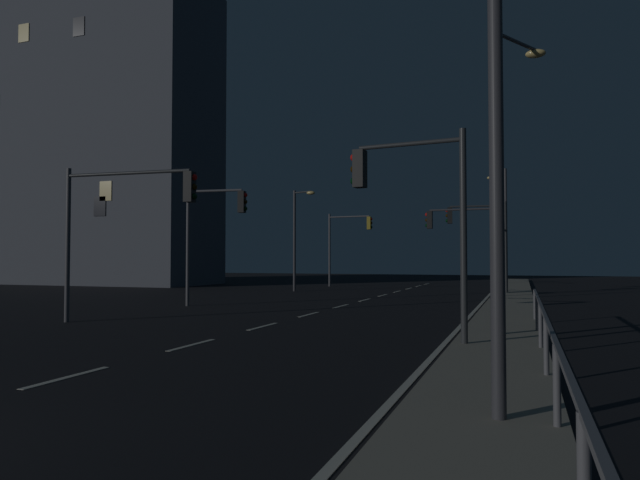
{
  "coord_description": "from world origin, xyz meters",
  "views": [
    {
      "loc": [
        7.58,
        -2.98,
        2.09
      ],
      "look_at": [
        -0.62,
        19.99,
        2.91
      ],
      "focal_mm": 31.86,
      "sensor_mm": 36.0,
      "label": 1
    }
  ],
  "objects_px": {
    "street_lamp_far_end": "(503,217)",
    "street_lamp_mid_block": "(508,100)",
    "building_distant": "(92,141)",
    "street_lamp_corner": "(505,151)",
    "traffic_light_mid_right": "(347,235)",
    "traffic_light_far_left": "(479,229)",
    "traffic_light_near_left": "(213,222)",
    "traffic_light_mid_left": "(463,231)",
    "traffic_light_far_right": "(412,196)",
    "traffic_light_far_center": "(124,210)",
    "street_lamp_across_street": "(298,230)"
  },
  "relations": [
    {
      "from": "street_lamp_mid_block",
      "to": "street_lamp_far_end",
      "type": "bearing_deg",
      "value": 91.88
    },
    {
      "from": "traffic_light_near_left",
      "to": "traffic_light_far_right",
      "type": "relative_size",
      "value": 1.07
    },
    {
      "from": "traffic_light_near_left",
      "to": "street_lamp_far_end",
      "type": "relative_size",
      "value": 0.73
    },
    {
      "from": "traffic_light_mid_right",
      "to": "street_lamp_corner",
      "type": "height_order",
      "value": "street_lamp_corner"
    },
    {
      "from": "traffic_light_far_right",
      "to": "traffic_light_far_left",
      "type": "bearing_deg",
      "value": 89.55
    },
    {
      "from": "traffic_light_mid_left",
      "to": "building_distant",
      "type": "xyz_separation_m",
      "value": [
        -31.88,
        7.91,
        8.71
      ]
    },
    {
      "from": "traffic_light_far_right",
      "to": "traffic_light_far_center",
      "type": "height_order",
      "value": "traffic_light_far_right"
    },
    {
      "from": "traffic_light_mid_left",
      "to": "building_distant",
      "type": "relative_size",
      "value": 0.2
    },
    {
      "from": "traffic_light_mid_right",
      "to": "street_lamp_far_end",
      "type": "height_order",
      "value": "street_lamp_far_end"
    },
    {
      "from": "traffic_light_mid_right",
      "to": "building_distant",
      "type": "xyz_separation_m",
      "value": [
        -22.44,
        -1.88,
        8.41
      ]
    },
    {
      "from": "street_lamp_mid_block",
      "to": "building_distant",
      "type": "height_order",
      "value": "building_distant"
    },
    {
      "from": "traffic_light_far_left",
      "to": "traffic_light_mid_left",
      "type": "xyz_separation_m",
      "value": [
        -0.62,
        -3.11,
        -0.28
      ]
    },
    {
      "from": "traffic_light_far_left",
      "to": "traffic_light_mid_left",
      "type": "bearing_deg",
      "value": -101.29
    },
    {
      "from": "traffic_light_near_left",
      "to": "street_lamp_mid_block",
      "type": "bearing_deg",
      "value": -48.22
    },
    {
      "from": "traffic_light_far_right",
      "to": "street_lamp_corner",
      "type": "distance_m",
      "value": 3.32
    },
    {
      "from": "traffic_light_far_left",
      "to": "traffic_light_far_right",
      "type": "bearing_deg",
      "value": -90.45
    },
    {
      "from": "traffic_light_far_center",
      "to": "street_lamp_mid_block",
      "type": "bearing_deg",
      "value": -31.54
    },
    {
      "from": "traffic_light_far_center",
      "to": "street_lamp_corner",
      "type": "relative_size",
      "value": 0.63
    },
    {
      "from": "traffic_light_far_left",
      "to": "traffic_light_mid_right",
      "type": "bearing_deg",
      "value": 146.46
    },
    {
      "from": "traffic_light_far_left",
      "to": "street_lamp_far_end",
      "type": "relative_size",
      "value": 0.72
    },
    {
      "from": "traffic_light_mid_right",
      "to": "street_lamp_far_end",
      "type": "relative_size",
      "value": 0.75
    },
    {
      "from": "street_lamp_across_street",
      "to": "building_distant",
      "type": "relative_size",
      "value": 0.27
    },
    {
      "from": "traffic_light_mid_left",
      "to": "street_lamp_far_end",
      "type": "height_order",
      "value": "street_lamp_far_end"
    },
    {
      "from": "traffic_light_near_left",
      "to": "traffic_light_mid_left",
      "type": "height_order",
      "value": "traffic_light_near_left"
    },
    {
      "from": "street_lamp_far_end",
      "to": "traffic_light_far_center",
      "type": "bearing_deg",
      "value": -118.07
    },
    {
      "from": "street_lamp_corner",
      "to": "traffic_light_mid_left",
      "type": "bearing_deg",
      "value": 99.54
    },
    {
      "from": "street_lamp_mid_block",
      "to": "traffic_light_near_left",
      "type": "bearing_deg",
      "value": 131.78
    },
    {
      "from": "traffic_light_mid_left",
      "to": "building_distant",
      "type": "bearing_deg",
      "value": 166.07
    },
    {
      "from": "traffic_light_near_left",
      "to": "traffic_light_far_right",
      "type": "distance_m",
      "value": 13.36
    },
    {
      "from": "traffic_light_far_right",
      "to": "street_lamp_across_street",
      "type": "bearing_deg",
      "value": 118.7
    },
    {
      "from": "traffic_light_mid_right",
      "to": "street_lamp_corner",
      "type": "relative_size",
      "value": 0.68
    },
    {
      "from": "street_lamp_far_end",
      "to": "street_lamp_mid_block",
      "type": "bearing_deg",
      "value": -88.12
    },
    {
      "from": "street_lamp_across_street",
      "to": "street_lamp_far_end",
      "type": "height_order",
      "value": "street_lamp_far_end"
    },
    {
      "from": "street_lamp_mid_block",
      "to": "building_distant",
      "type": "distance_m",
      "value": 47.46
    },
    {
      "from": "traffic_light_near_left",
      "to": "street_lamp_across_street",
      "type": "height_order",
      "value": "street_lamp_across_street"
    },
    {
      "from": "traffic_light_far_center",
      "to": "street_lamp_mid_block",
      "type": "height_order",
      "value": "street_lamp_mid_block"
    },
    {
      "from": "street_lamp_across_street",
      "to": "traffic_light_far_right",
      "type": "bearing_deg",
      "value": -61.3
    },
    {
      "from": "traffic_light_near_left",
      "to": "traffic_light_far_center",
      "type": "relative_size",
      "value": 1.05
    },
    {
      "from": "traffic_light_far_center",
      "to": "street_lamp_mid_block",
      "type": "xyz_separation_m",
      "value": [
        11.97,
        -7.35,
        0.5
      ]
    },
    {
      "from": "street_lamp_far_end",
      "to": "traffic_light_far_left",
      "type": "bearing_deg",
      "value": -130.25
    },
    {
      "from": "traffic_light_far_center",
      "to": "traffic_light_near_left",
      "type": "bearing_deg",
      "value": 96.55
    },
    {
      "from": "traffic_light_far_right",
      "to": "street_lamp_corner",
      "type": "bearing_deg",
      "value": 45.74
    },
    {
      "from": "street_lamp_across_street",
      "to": "traffic_light_far_left",
      "type": "bearing_deg",
      "value": 0.81
    },
    {
      "from": "traffic_light_far_center",
      "to": "street_lamp_across_street",
      "type": "relative_size",
      "value": 0.78
    },
    {
      "from": "traffic_light_near_left",
      "to": "street_lamp_corner",
      "type": "bearing_deg",
      "value": -26.35
    },
    {
      "from": "traffic_light_far_right",
      "to": "street_lamp_mid_block",
      "type": "relative_size",
      "value": 0.77
    },
    {
      "from": "traffic_light_mid_right",
      "to": "traffic_light_near_left",
      "type": "bearing_deg",
      "value": -91.5
    },
    {
      "from": "street_lamp_corner",
      "to": "street_lamp_far_end",
      "type": "bearing_deg",
      "value": 91.94
    },
    {
      "from": "traffic_light_mid_right",
      "to": "street_lamp_mid_block",
      "type": "bearing_deg",
      "value": -69.72
    },
    {
      "from": "building_distant",
      "to": "street_lamp_corner",
      "type": "bearing_deg",
      "value": -34.0
    }
  ]
}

